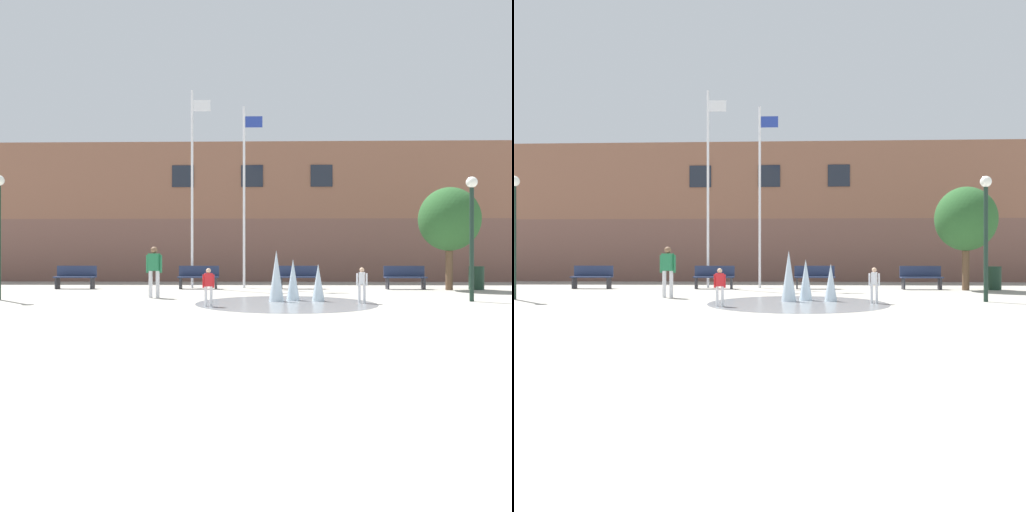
# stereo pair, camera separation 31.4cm
# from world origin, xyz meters

# --- Properties ---
(ground_plane) EXTENTS (100.00, 100.00, 0.00)m
(ground_plane) POSITION_xyz_m (0.00, 0.00, 0.00)
(ground_plane) COLOR #9E998E
(library_building) EXTENTS (36.00, 6.05, 7.09)m
(library_building) POSITION_xyz_m (0.00, 19.80, 3.55)
(library_building) COLOR brown
(library_building) RESTS_ON ground
(splash_fountain) EXTENTS (4.95, 4.95, 1.47)m
(splash_fountain) POSITION_xyz_m (1.41, 5.85, 0.49)
(splash_fountain) COLOR gray
(splash_fountain) RESTS_ON ground
(park_bench_far_left) EXTENTS (1.60, 0.44, 0.91)m
(park_bench_far_left) POSITION_xyz_m (-6.86, 11.29, 0.48)
(park_bench_far_left) COLOR #28282D
(park_bench_far_left) RESTS_ON ground
(park_bench_under_left_flagpole) EXTENTS (1.60, 0.44, 0.91)m
(park_bench_under_left_flagpole) POSITION_xyz_m (-1.96, 11.33, 0.48)
(park_bench_under_left_flagpole) COLOR #28282D
(park_bench_under_left_flagpole) RESTS_ON ground
(park_bench_near_trashcan) EXTENTS (1.60, 0.44, 0.91)m
(park_bench_near_trashcan) POSITION_xyz_m (2.02, 11.45, 0.48)
(park_bench_near_trashcan) COLOR #28282D
(park_bench_near_trashcan) RESTS_ON ground
(park_bench_far_right) EXTENTS (1.60, 0.44, 0.91)m
(park_bench_far_right) POSITION_xyz_m (6.15, 11.28, 0.48)
(park_bench_far_right) COLOR #28282D
(park_bench_far_right) RESTS_ON ground
(adult_watching) EXTENTS (0.50, 0.29, 1.59)m
(adult_watching) POSITION_xyz_m (-2.77, 7.06, 0.93)
(adult_watching) COLOR silver
(adult_watching) RESTS_ON ground
(child_with_pink_shirt) EXTENTS (0.31, 0.24, 0.99)m
(child_with_pink_shirt) POSITION_xyz_m (3.35, 5.39, 0.58)
(child_with_pink_shirt) COLOR silver
(child_with_pink_shirt) RESTS_ON ground
(child_running) EXTENTS (0.31, 0.17, 0.99)m
(child_running) POSITION_xyz_m (-0.76, 4.41, 0.58)
(child_running) COLOR silver
(child_running) RESTS_ON ground
(flagpole_left) EXTENTS (0.80, 0.10, 8.07)m
(flagpole_left) POSITION_xyz_m (-2.28, 11.93, 4.28)
(flagpole_left) COLOR silver
(flagpole_left) RESTS_ON ground
(flagpole_right) EXTENTS (0.80, 0.10, 7.39)m
(flagpole_right) POSITION_xyz_m (-0.15, 11.93, 3.94)
(flagpole_right) COLOR silver
(flagpole_right) RESTS_ON ground
(lamp_post_right_lane) EXTENTS (0.32, 0.32, 3.57)m
(lamp_post_right_lane) POSITION_xyz_m (6.60, 6.01, 2.36)
(lamp_post_right_lane) COLOR #192D23
(lamp_post_right_lane) RESTS_ON ground
(trash_can) EXTENTS (0.56, 0.56, 0.90)m
(trash_can) POSITION_xyz_m (8.86, 11.09, 0.45)
(trash_can) COLOR #193323
(trash_can) RESTS_ON ground
(street_tree_near_building) EXTENTS (2.28, 2.28, 3.92)m
(street_tree_near_building) POSITION_xyz_m (7.71, 10.81, 2.70)
(street_tree_near_building) COLOR brown
(street_tree_near_building) RESTS_ON ground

